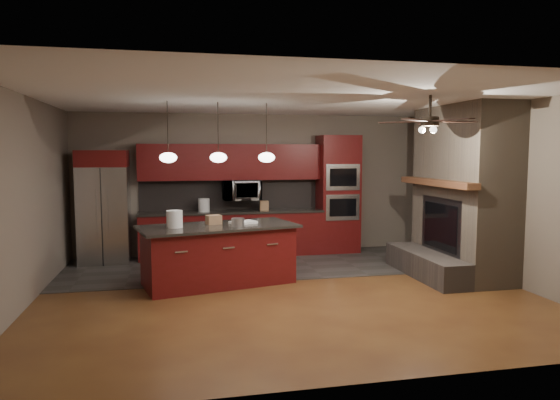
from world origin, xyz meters
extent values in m
plane|color=brown|center=(0.00, 0.00, 0.00)|extent=(7.00, 7.00, 0.00)
cube|color=white|center=(0.00, 0.00, 2.80)|extent=(7.00, 6.00, 0.02)
cube|color=#71685A|center=(0.00, 3.00, 1.40)|extent=(7.00, 0.02, 2.80)
cube|color=#71685A|center=(3.50, 0.00, 1.40)|extent=(0.02, 6.00, 2.80)
cube|color=#71685A|center=(-3.50, 0.00, 1.40)|extent=(0.02, 6.00, 2.80)
cube|color=#373432|center=(0.00, 1.80, 0.01)|extent=(7.00, 2.40, 0.01)
cube|color=#776855|center=(3.10, 0.40, 1.40)|extent=(0.80, 2.00, 2.80)
cube|color=#4F4741|center=(2.45, 0.40, 0.20)|extent=(0.50, 2.00, 0.40)
cube|color=#2D2D30|center=(2.72, 0.40, 0.83)|extent=(0.05, 1.20, 0.95)
cube|color=black|center=(2.70, 0.40, 0.83)|extent=(0.02, 1.00, 0.75)
cube|color=brown|center=(2.60, 0.40, 1.55)|extent=(0.22, 2.10, 0.10)
cube|color=#591012|center=(-0.48, 2.70, 0.43)|extent=(3.55, 0.60, 0.86)
cube|color=black|center=(-0.48, 2.70, 0.88)|extent=(3.59, 0.64, 0.04)
cube|color=black|center=(-0.48, 2.98, 1.20)|extent=(3.55, 0.03, 0.60)
cube|color=#591012|center=(-0.48, 2.83, 1.85)|extent=(3.55, 0.35, 0.70)
cube|color=#591012|center=(1.70, 2.70, 1.19)|extent=(0.80, 0.60, 2.38)
cube|color=silver|center=(1.70, 2.40, 0.95)|extent=(0.70, 0.03, 0.52)
cube|color=black|center=(1.70, 2.38, 0.95)|extent=(0.55, 0.02, 0.35)
cube|color=silver|center=(1.70, 2.40, 1.55)|extent=(0.70, 0.03, 0.52)
cube|color=black|center=(1.70, 2.38, 1.55)|extent=(0.55, 0.02, 0.35)
imported|color=silver|center=(-0.27, 2.75, 1.30)|extent=(0.73, 0.41, 0.50)
cube|color=silver|center=(-2.84, 2.62, 0.89)|extent=(0.89, 0.72, 1.78)
cube|color=#2D2D30|center=(-2.84, 2.26, 0.89)|extent=(0.02, 0.02, 1.76)
cube|color=silver|center=(-2.94, 2.25, 0.94)|extent=(0.03, 0.03, 0.89)
cube|color=silver|center=(-2.74, 2.25, 0.94)|extent=(0.03, 0.03, 0.89)
cube|color=#591012|center=(-2.84, 2.62, 1.93)|extent=(0.89, 0.72, 0.30)
cube|color=#591012|center=(-0.92, 0.66, 0.44)|extent=(2.38, 1.41, 0.88)
cube|color=black|center=(-0.92, 0.66, 0.90)|extent=(2.56, 1.59, 0.04)
cylinder|color=white|center=(-1.58, 0.55, 1.05)|extent=(0.30, 0.30, 0.26)
cylinder|color=silver|center=(-0.64, 0.45, 0.99)|extent=(0.22, 0.22, 0.13)
cube|color=white|center=(-0.52, 0.76, 0.94)|extent=(0.46, 0.40, 0.04)
cube|color=#8D6849|center=(-0.98, 0.79, 0.99)|extent=(0.26, 0.22, 0.14)
cylinder|color=silver|center=(-1.02, 2.70, 1.03)|extent=(0.29, 0.29, 0.25)
cube|color=#A57B55|center=(0.16, 2.65, 0.99)|extent=(0.17, 0.14, 0.19)
cylinder|color=black|center=(-1.65, 0.70, 2.41)|extent=(0.01, 0.01, 0.78)
ellipsoid|color=white|center=(-1.65, 0.70, 1.96)|extent=(0.26, 0.26, 0.16)
cylinder|color=black|center=(-0.90, 0.70, 2.41)|extent=(0.01, 0.01, 0.78)
ellipsoid|color=white|center=(-0.90, 0.70, 1.96)|extent=(0.26, 0.26, 0.16)
cylinder|color=black|center=(-0.15, 0.70, 2.41)|extent=(0.01, 0.01, 0.78)
ellipsoid|color=white|center=(-0.15, 0.70, 1.96)|extent=(0.26, 0.26, 0.16)
cylinder|color=black|center=(1.80, -0.80, 2.65)|extent=(0.04, 0.04, 0.30)
cylinder|color=black|center=(1.80, -0.80, 2.45)|extent=(0.24, 0.24, 0.12)
cube|color=black|center=(2.18, -0.80, 2.45)|extent=(0.60, 0.12, 0.01)
cube|color=black|center=(1.92, -0.44, 2.45)|extent=(0.30, 0.61, 0.01)
cube|color=black|center=(1.49, -0.58, 2.45)|extent=(0.56, 0.45, 0.01)
cube|color=black|center=(1.49, -1.02, 2.45)|extent=(0.56, 0.45, 0.01)
cube|color=black|center=(1.92, -1.16, 2.45)|extent=(0.30, 0.61, 0.01)
camera|label=1|loc=(-1.57, -6.98, 2.03)|focal=32.00mm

